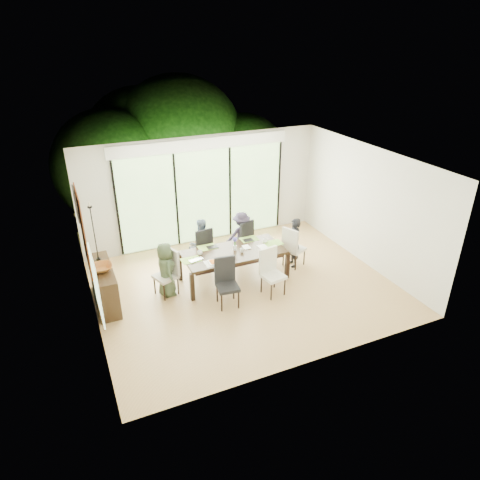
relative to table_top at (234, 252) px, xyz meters
name	(u,v)px	position (x,y,z in m)	size (l,w,h in m)	color
floor	(245,287)	(0.07, -0.42, -0.65)	(6.00, 5.00, 0.01)	#9B6E3E
ceiling	(245,162)	(0.07, -0.42, 2.06)	(6.00, 5.00, 0.01)	white
wall_back	(203,190)	(0.07, 2.09, 0.70)	(6.00, 0.02, 2.70)	beige
wall_front	(315,293)	(0.07, -2.93, 0.70)	(6.00, 0.02, 2.70)	silver
wall_left	(86,259)	(-2.94, -0.42, 0.70)	(0.02, 5.00, 2.70)	beige
wall_right	(368,206)	(3.08, -0.42, 0.70)	(0.02, 5.00, 2.70)	silver
glass_doors	(204,196)	(0.07, 2.05, 0.55)	(4.20, 0.02, 2.30)	#598C3F
blinds_header	(202,144)	(0.07, 2.04, 1.85)	(4.40, 0.06, 0.28)	white
mullion_a	(117,210)	(-2.03, 2.04, 0.55)	(0.05, 0.04, 2.30)	black
mullion_b	(176,201)	(-0.63, 2.04, 0.55)	(0.05, 0.04, 2.30)	black
mullion_c	(230,193)	(0.77, 2.04, 0.55)	(0.05, 0.04, 2.30)	black
mullion_d	(279,185)	(2.17, 2.04, 0.55)	(0.05, 0.04, 2.30)	black
side_window	(96,285)	(-2.90, -1.62, 0.85)	(0.02, 0.90, 1.00)	#8CAD7F
deck	(194,228)	(0.07, 2.98, -0.70)	(6.00, 1.80, 0.10)	brown
rail_top	(184,199)	(0.07, 3.78, -0.10)	(6.00, 0.08, 0.06)	brown
foliage_left	(111,166)	(-1.73, 4.78, 0.79)	(3.20, 3.20, 3.20)	#14380F
foliage_mid	(179,142)	(0.47, 5.38, 1.15)	(4.00, 4.00, 4.00)	#14380F
foliage_right	(243,159)	(2.27, 4.58, 0.61)	(2.80, 2.80, 2.80)	#14380F
foliage_far	(142,146)	(-0.53, 6.08, 0.97)	(3.60, 3.60, 3.60)	#14380F
table_top	(234,252)	(0.00, 0.00, 0.00)	(2.15, 0.99, 0.05)	black
table_apron	(234,256)	(0.00, 0.00, -0.08)	(1.97, 0.81, 0.09)	black
table_leg_fl	(192,287)	(-1.08, -0.43, -0.34)	(0.08, 0.08, 0.62)	black
table_leg_fr	(287,265)	(1.08, -0.43, -0.34)	(0.08, 0.08, 0.62)	black
table_leg_bl	(180,267)	(-1.08, 0.43, -0.34)	(0.08, 0.08, 0.62)	black
table_leg_br	(269,249)	(1.08, 0.43, -0.34)	(0.08, 0.08, 0.62)	black
chair_left_end	(165,273)	(-1.50, 0.00, -0.15)	(0.41, 0.41, 0.99)	beige
chair_right_end	(295,246)	(1.50, 0.00, -0.15)	(0.41, 0.41, 0.99)	beige
chair_far_left	(201,246)	(-0.45, 0.85, -0.15)	(0.41, 0.41, 0.99)	black
chair_far_right	(241,238)	(0.55, 0.85, -0.15)	(0.41, 0.41, 0.99)	black
chair_near_left	(228,284)	(-0.50, -0.87, -0.15)	(0.41, 0.41, 0.99)	black
chair_near_right	(273,273)	(0.50, -0.87, -0.15)	(0.41, 0.41, 0.99)	white
person_left_end	(166,269)	(-1.48, 0.00, -0.07)	(0.54, 0.34, 1.16)	#3D4E34
person_right_end	(294,243)	(1.48, 0.00, -0.07)	(0.54, 0.34, 1.16)	black
person_far_left	(201,243)	(-0.45, 0.83, -0.07)	(0.54, 0.34, 1.16)	slate
person_far_right	(241,235)	(0.55, 0.83, -0.07)	(0.54, 0.34, 1.16)	#272132
placemat_left	(191,260)	(-0.95, 0.00, 0.03)	(0.39, 0.29, 0.01)	#7FAC3D
placemat_right	(273,243)	(0.95, 0.00, 0.03)	(0.39, 0.29, 0.01)	#73A63B
placemat_far_l	(207,247)	(-0.45, 0.40, 0.03)	(0.39, 0.29, 0.01)	#90BD43
placemat_far_r	(249,239)	(0.55, 0.40, 0.03)	(0.39, 0.29, 0.01)	#73A43A
placemat_paper	(214,263)	(-0.55, -0.30, 0.03)	(0.39, 0.29, 0.01)	white
tablet_far_l	(212,247)	(-0.35, 0.35, 0.04)	(0.23, 0.16, 0.01)	black
tablet_far_r	(248,240)	(0.50, 0.35, 0.04)	(0.22, 0.15, 0.01)	black
papers	(264,246)	(0.70, -0.05, 0.03)	(0.27, 0.20, 0.00)	white
platter_base	(214,262)	(-0.55, -0.30, 0.04)	(0.23, 0.23, 0.02)	white
platter_snacks	(214,261)	(-0.55, -0.30, 0.06)	(0.18, 0.18, 0.01)	orange
vase	(235,248)	(0.05, 0.05, 0.08)	(0.07, 0.07, 0.11)	silver
hyacinth_stems	(235,243)	(0.05, 0.05, 0.19)	(0.04, 0.04, 0.14)	#337226
hyacinth_blooms	(235,239)	(0.05, 0.05, 0.28)	(0.10, 0.10, 0.10)	#544ABB
laptop	(197,261)	(-0.85, -0.10, 0.04)	(0.30, 0.19, 0.02)	silver
cup_a	(200,253)	(-0.70, 0.15, 0.07)	(0.11, 0.11, 0.09)	white
cup_b	(242,250)	(0.15, -0.10, 0.07)	(0.09, 0.09, 0.08)	white
cup_c	(265,241)	(0.80, 0.10, 0.07)	(0.11, 0.11, 0.09)	white
book	(243,248)	(0.25, 0.05, 0.03)	(0.15, 0.20, 0.02)	white
sideboard	(104,285)	(-2.69, 0.19, -0.25)	(0.40, 1.42, 0.80)	black
bowl	(101,268)	(-2.69, 0.09, 0.20)	(0.42, 0.42, 0.10)	brown
candlestick_base	(98,259)	(-2.69, 0.54, 0.17)	(0.09, 0.09, 0.04)	black
candlestick_shaft	(94,234)	(-2.69, 0.54, 0.73)	(0.02, 0.02, 1.11)	black
candlestick_pan	(90,207)	(-2.69, 0.54, 1.27)	(0.09, 0.09, 0.03)	black
candle	(89,204)	(-2.69, 0.54, 1.33)	(0.03, 0.03, 0.09)	silver
tapestry	(83,231)	(-2.90, -0.02, 1.05)	(0.02, 1.00, 1.50)	maroon
art_frame	(76,204)	(-2.90, 1.28, 1.10)	(0.03, 0.55, 0.65)	black
art_canvas	(77,204)	(-2.88, 1.28, 1.10)	(0.01, 0.45, 0.55)	#1C545A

